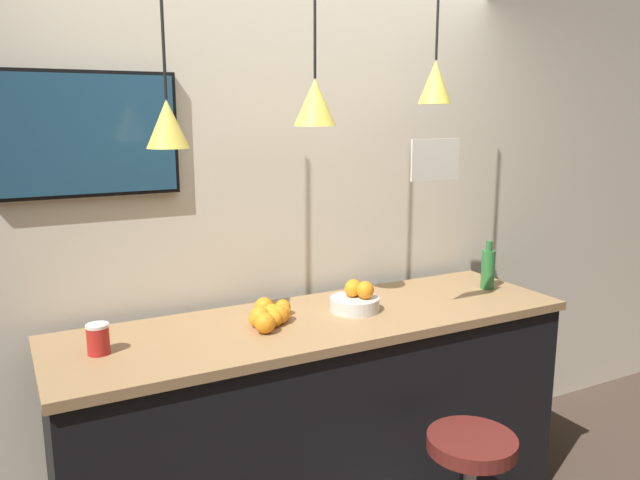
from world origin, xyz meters
TOP-DOWN VIEW (x-y plane):
  - back_wall at (0.00, 1.12)m, footprint 8.00×0.06m
  - service_counter at (0.00, 0.66)m, footprint 2.31×0.68m
  - fruit_bowl at (0.19, 0.68)m, footprint 0.23×0.23m
  - orange_pile at (-0.23, 0.70)m, footprint 0.24×0.29m
  - juice_bottle at (0.98, 0.68)m, footprint 0.07×0.07m
  - spread_jar at (-0.93, 0.68)m, footprint 0.08×0.08m
  - pendant_lamp_left at (-0.62, 0.71)m, footprint 0.16×0.16m
  - pendant_lamp_middle at (0.00, 0.71)m, footprint 0.18×0.18m
  - pendant_lamp_right at (0.62, 0.71)m, footprint 0.16×0.16m
  - mounted_tv at (-0.87, 1.06)m, footprint 0.75×0.04m
  - hanging_menu_board at (0.40, 0.40)m, footprint 0.24×0.01m

SIDE VIEW (x-z plane):
  - service_counter at x=0.00m, z-range 0.00..1.01m
  - orange_pile at x=-0.23m, z-range 1.01..1.10m
  - fruit_bowl at x=0.19m, z-range 0.99..1.14m
  - spread_jar at x=-0.93m, z-range 1.01..1.13m
  - juice_bottle at x=0.98m, z-range 0.99..1.24m
  - back_wall at x=0.00m, z-range 0.00..2.90m
  - hanging_menu_board at x=0.40m, z-range 1.63..1.80m
  - mounted_tv at x=-0.87m, z-range 1.56..2.07m
  - pendant_lamp_left at x=-0.62m, z-range 1.35..2.39m
  - pendant_lamp_middle at x=0.00m, z-range 1.47..2.43m
  - pendant_lamp_right at x=0.62m, z-range 1.62..2.48m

